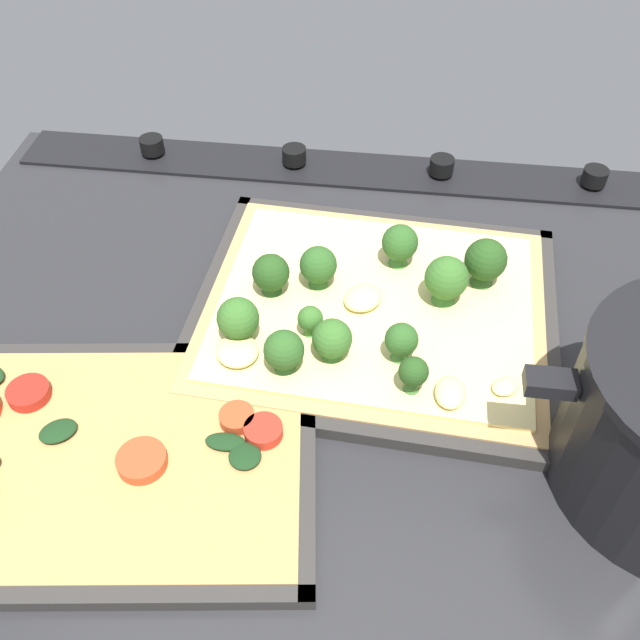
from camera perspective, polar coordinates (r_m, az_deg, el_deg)
ground_plane at (r=65.50cm, az=1.73°, el=-3.31°), size 85.73×63.19×3.00cm
stove_control_panel at (r=85.25cm, az=3.77°, el=12.00°), size 82.30×7.00×2.60cm
baking_tray_front at (r=67.13cm, az=4.36°, el=0.47°), size 35.05×30.67×1.30cm
broccoli_pizza at (r=65.47cm, az=4.05°, el=1.20°), size 32.52×28.14×6.24cm
baking_tray_back at (r=59.47cm, az=-17.44°, el=-10.73°), size 37.06×27.47×1.30cm
veggie_pizza_back at (r=59.19cm, az=-18.22°, el=-10.12°), size 34.36×24.77×1.90cm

